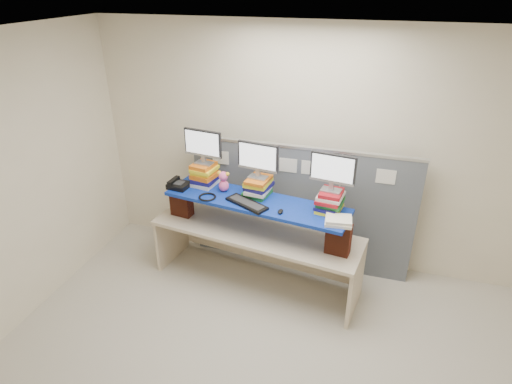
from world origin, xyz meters
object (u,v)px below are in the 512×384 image
(monitor_right, at_px, (333,170))
(desk_phone, at_px, (178,185))
(monitor_left, at_px, (203,145))
(keyboard, at_px, (247,203))
(monitor_center, at_px, (258,158))
(blue_board, at_px, (256,202))
(desk, at_px, (256,241))

(monitor_right, height_order, desk_phone, monitor_right)
(monitor_left, distance_m, keyboard, 0.83)
(monitor_center, xyz_separation_m, desk_phone, (-0.91, -0.07, -0.39))
(blue_board, relative_size, monitor_left, 4.45)
(monitor_right, bearing_deg, monitor_left, 180.00)
(desk, bearing_deg, blue_board, 97.98)
(blue_board, height_order, desk_phone, desk_phone)
(desk, xyz_separation_m, monitor_right, (0.77, 0.01, 0.95))
(monitor_left, distance_m, desk_phone, 0.53)
(keyboard, distance_m, desk_phone, 0.87)
(desk, distance_m, monitor_left, 1.20)
(keyboard, bearing_deg, blue_board, 87.87)
(blue_board, bearing_deg, keyboard, -110.77)
(blue_board, relative_size, monitor_right, 4.45)
(desk, relative_size, monitor_left, 5.35)
(desk, xyz_separation_m, monitor_left, (-0.67, 0.21, 0.98))
(keyboard, bearing_deg, monitor_center, 104.93)
(monitor_left, xyz_separation_m, desk_phone, (-0.26, -0.16, -0.44))
(monitor_left, relative_size, desk_phone, 1.87)
(desk, xyz_separation_m, keyboard, (-0.06, -0.12, 0.52))
(monitor_center, bearing_deg, monitor_left, 180.00)
(desk, xyz_separation_m, blue_board, (0.00, 0.00, 0.49))
(monitor_right, bearing_deg, keyboard, -163.26)
(desk_phone, bearing_deg, monitor_center, 10.17)
(monitor_left, height_order, monitor_right, monitor_left)
(monitor_right, distance_m, keyboard, 0.94)
(desk, distance_m, keyboard, 0.54)
(monitor_left, relative_size, monitor_center, 1.00)
(monitor_right, height_order, keyboard, monitor_right)
(monitor_right, distance_m, desk_phone, 1.74)
(blue_board, bearing_deg, desk_phone, -175.05)
(desk_phone, bearing_deg, monitor_right, 4.32)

